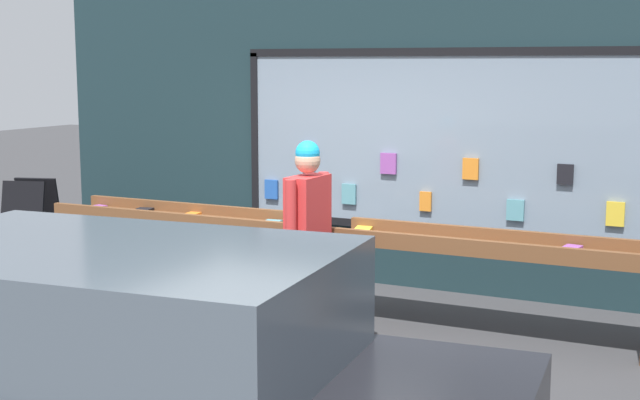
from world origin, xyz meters
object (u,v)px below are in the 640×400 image
at_px(display_table_right, 491,254).
at_px(sandwich_board_sign, 32,225).
at_px(person_browsing, 308,222).
at_px(parked_car, 111,378).
at_px(small_dog, 346,313).
at_px(display_table_left, 186,225).

relative_size(display_table_right, sandwich_board_sign, 2.72).
bearing_deg(person_browsing, display_table_right, -63.94).
distance_m(display_table_right, parked_car, 3.96).
bearing_deg(display_table_right, person_browsing, -155.77).
bearing_deg(small_dog, sandwich_board_sign, 98.55).
height_order(small_dog, parked_car, parked_car).
relative_size(display_table_left, parked_car, 0.66).
distance_m(sandwich_board_sign, parked_car, 5.82).
distance_m(display_table_left, parked_car, 4.46).
bearing_deg(person_browsing, small_dog, -107.88).
xyz_separation_m(display_table_left, display_table_right, (3.10, -0.00, -0.00)).
relative_size(display_table_left, person_browsing, 1.69).
height_order(sandwich_board_sign, parked_car, parked_car).
relative_size(display_table_left, sandwich_board_sign, 2.72).
xyz_separation_m(person_browsing, parked_car, (0.54, -3.23, -0.23)).
relative_size(small_dog, parked_car, 0.13).
distance_m(small_dog, sandwich_board_sign, 4.30).
bearing_deg(display_table_left, display_table_right, -0.03).
bearing_deg(small_dog, display_table_right, -31.33).
distance_m(display_table_left, person_browsing, 1.83).
relative_size(sandwich_board_sign, parked_car, 0.24).
bearing_deg(small_dog, person_browsing, 90.06).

